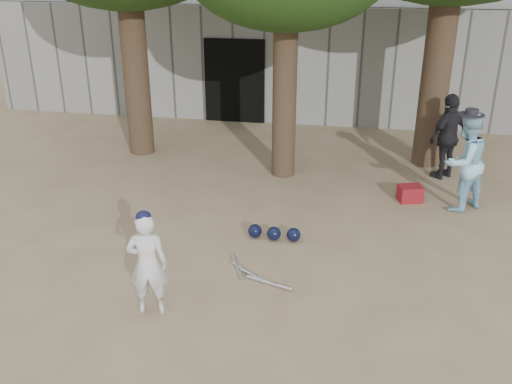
% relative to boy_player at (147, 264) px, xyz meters
% --- Properties ---
extents(ground, '(70.00, 70.00, 0.00)m').
position_rel_boy_player_xyz_m(ground, '(0.45, 0.94, -0.70)').
color(ground, '#937C5E').
rests_on(ground, ground).
extents(boy_player, '(0.57, 0.44, 1.41)m').
position_rel_boy_player_xyz_m(boy_player, '(0.00, 0.00, 0.00)').
color(boy_player, silver).
rests_on(boy_player, ground).
extents(spectator_blue, '(1.10, 1.07, 1.79)m').
position_rel_boy_player_xyz_m(spectator_blue, '(4.41, 4.02, 0.19)').
color(spectator_blue, '#9CD7F1').
rests_on(spectator_blue, ground).
extents(spectator_dark, '(1.03, 1.02, 1.75)m').
position_rel_boy_player_xyz_m(spectator_dark, '(4.34, 5.56, 0.17)').
color(spectator_dark, black).
rests_on(spectator_dark, ground).
extents(red_bag, '(0.49, 0.43, 0.30)m').
position_rel_boy_player_xyz_m(red_bag, '(3.57, 4.19, -0.55)').
color(red_bag, maroon).
rests_on(red_bag, ground).
extents(back_building, '(16.00, 5.24, 3.00)m').
position_rel_boy_player_xyz_m(back_building, '(0.45, 11.28, 0.80)').
color(back_building, gray).
rests_on(back_building, ground).
extents(helmet_row, '(0.87, 0.27, 0.23)m').
position_rel_boy_player_xyz_m(helmet_row, '(1.30, 2.24, -0.59)').
color(helmet_row, black).
rests_on(helmet_row, ground).
extents(bat_pile, '(1.06, 0.84, 0.06)m').
position_rel_boy_player_xyz_m(bat_pile, '(1.16, 1.07, -0.68)').
color(bat_pile, silver).
rests_on(bat_pile, ground).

